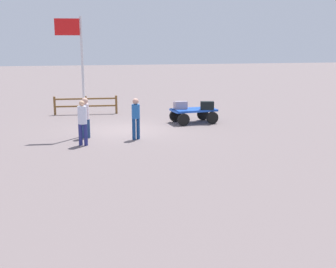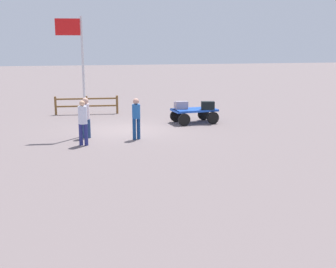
# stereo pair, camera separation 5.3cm
# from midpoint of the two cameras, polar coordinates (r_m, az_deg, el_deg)

# --- Properties ---
(ground_plane) EXTENTS (120.00, 120.00, 0.00)m
(ground_plane) POSITION_cam_midpoint_polar(r_m,az_deg,el_deg) (18.82, -5.40, 0.54)
(ground_plane) COLOR #6E6060
(luggage_cart) EXTENTS (2.21, 1.45, 0.69)m
(luggage_cart) POSITION_cam_midpoint_polar(r_m,az_deg,el_deg) (20.40, 3.61, 2.89)
(luggage_cart) COLOR blue
(luggage_cart) RESTS_ON ground
(suitcase_tan) EXTENTS (0.69, 0.46, 0.39)m
(suitcase_tan) POSITION_cam_midpoint_polar(r_m,az_deg,el_deg) (20.21, 5.51, 3.87)
(suitcase_tan) COLOR black
(suitcase_tan) RESTS_ON luggage_cart
(suitcase_maroon) EXTENTS (0.53, 0.43, 0.30)m
(suitcase_maroon) POSITION_cam_midpoint_polar(r_m,az_deg,el_deg) (20.63, 1.65, 3.97)
(suitcase_maroon) COLOR gray
(suitcase_maroon) RESTS_ON luggage_cart
(suitcase_dark) EXTENTS (0.61, 0.31, 0.37)m
(suitcase_dark) POSITION_cam_midpoint_polar(r_m,az_deg,el_deg) (20.27, 1.94, 3.93)
(suitcase_dark) COLOR gray
(suitcase_dark) RESTS_ON luggage_cart
(worker_lead) EXTENTS (0.35, 0.35, 1.66)m
(worker_lead) POSITION_cam_midpoint_polar(r_m,az_deg,el_deg) (17.30, -11.02, 2.58)
(worker_lead) COLOR navy
(worker_lead) RESTS_ON ground
(worker_trailing) EXTENTS (0.42, 0.42, 1.66)m
(worker_trailing) POSITION_cam_midpoint_polar(r_m,az_deg,el_deg) (16.75, -4.25, 2.51)
(worker_trailing) COLOR navy
(worker_trailing) RESTS_ON ground
(worker_supervisor) EXTENTS (0.41, 0.41, 1.71)m
(worker_supervisor) POSITION_cam_midpoint_polar(r_m,az_deg,el_deg) (16.02, -11.41, 1.94)
(worker_supervisor) COLOR navy
(worker_supervisor) RESTS_ON ground
(flagpole) EXTENTS (1.07, 0.14, 4.85)m
(flagpole) POSITION_cam_midpoint_polar(r_m,az_deg,el_deg) (17.53, -11.90, 9.33)
(flagpole) COLOR silver
(flagpole) RESTS_ON ground
(wooden_fence) EXTENTS (3.41, 0.43, 1.00)m
(wooden_fence) POSITION_cam_midpoint_polar(r_m,az_deg,el_deg) (23.33, -10.94, 4.05)
(wooden_fence) COLOR brown
(wooden_fence) RESTS_ON ground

